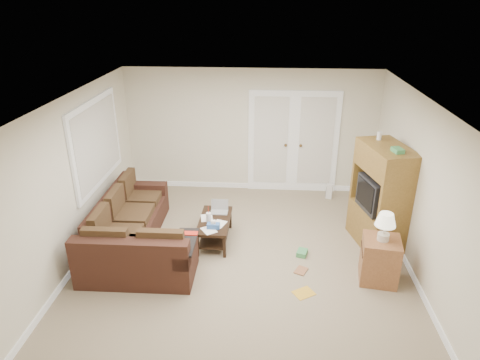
# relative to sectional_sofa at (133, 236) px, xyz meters

# --- Properties ---
(floor) EXTENTS (5.50, 5.50, 0.00)m
(floor) POSITION_rel_sectional_sofa_xyz_m (1.73, -0.16, -0.30)
(floor) COLOR gray
(floor) RESTS_ON ground
(ceiling) EXTENTS (5.00, 5.50, 0.02)m
(ceiling) POSITION_rel_sectional_sofa_xyz_m (1.73, -0.16, 2.20)
(ceiling) COLOR white
(ceiling) RESTS_ON wall_back
(wall_left) EXTENTS (0.02, 5.50, 2.50)m
(wall_left) POSITION_rel_sectional_sofa_xyz_m (-0.77, -0.16, 0.95)
(wall_left) COLOR beige
(wall_left) RESTS_ON floor
(wall_right) EXTENTS (0.02, 5.50, 2.50)m
(wall_right) POSITION_rel_sectional_sofa_xyz_m (4.23, -0.16, 0.95)
(wall_right) COLOR beige
(wall_right) RESTS_ON floor
(wall_back) EXTENTS (5.00, 0.02, 2.50)m
(wall_back) POSITION_rel_sectional_sofa_xyz_m (1.73, 2.59, 0.95)
(wall_back) COLOR beige
(wall_back) RESTS_ON floor
(wall_front) EXTENTS (5.00, 0.02, 2.50)m
(wall_front) POSITION_rel_sectional_sofa_xyz_m (1.73, -2.91, 0.95)
(wall_front) COLOR beige
(wall_front) RESTS_ON floor
(baseboards) EXTENTS (5.00, 5.50, 0.10)m
(baseboards) POSITION_rel_sectional_sofa_xyz_m (1.73, -0.16, -0.25)
(baseboards) COLOR silver
(baseboards) RESTS_ON floor
(french_doors) EXTENTS (1.80, 0.05, 2.13)m
(french_doors) POSITION_rel_sectional_sofa_xyz_m (2.58, 2.55, 0.73)
(french_doors) COLOR silver
(french_doors) RESTS_ON floor
(window_left) EXTENTS (0.05, 1.92, 1.42)m
(window_left) POSITION_rel_sectional_sofa_xyz_m (-0.73, 0.84, 1.25)
(window_left) COLOR silver
(window_left) RESTS_ON wall_left
(sectional_sofa) EXTENTS (1.70, 2.51, 0.77)m
(sectional_sofa) POSITION_rel_sectional_sofa_xyz_m (0.00, 0.00, 0.00)
(sectional_sofa) COLOR #3A1F16
(sectional_sofa) RESTS_ON floor
(coffee_table) EXTENTS (0.51, 1.00, 0.68)m
(coffee_table) POSITION_rel_sectional_sofa_xyz_m (1.24, 0.44, -0.08)
(coffee_table) COLOR black
(coffee_table) RESTS_ON floor
(tv_armoire) EXTENTS (0.81, 1.16, 1.82)m
(tv_armoire) POSITION_rel_sectional_sofa_xyz_m (3.88, 0.55, 0.55)
(tv_armoire) COLOR brown
(tv_armoire) RESTS_ON floor
(side_cabinet) EXTENTS (0.58, 0.58, 1.08)m
(side_cabinet) POSITION_rel_sectional_sofa_xyz_m (3.70, -0.44, 0.08)
(side_cabinet) COLOR brown
(side_cabinet) RESTS_ON floor
(space_heater) EXTENTS (0.14, 0.13, 0.29)m
(space_heater) POSITION_rel_sectional_sofa_xyz_m (3.33, 2.20, -0.16)
(space_heater) COLOR silver
(space_heater) RESTS_ON floor
(floor_magazine) EXTENTS (0.35, 0.33, 0.01)m
(floor_magazine) POSITION_rel_sectional_sofa_xyz_m (2.63, -0.83, -0.30)
(floor_magazine) COLOR gold
(floor_magazine) RESTS_ON floor
(floor_greenbox) EXTENTS (0.20, 0.23, 0.08)m
(floor_greenbox) POSITION_rel_sectional_sofa_xyz_m (2.66, 0.11, -0.26)
(floor_greenbox) COLOR #408D50
(floor_greenbox) RESTS_ON floor
(floor_book) EXTENTS (0.24, 0.26, 0.02)m
(floor_book) POSITION_rel_sectional_sofa_xyz_m (2.55, -0.29, -0.29)
(floor_book) COLOR brown
(floor_book) RESTS_ON floor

